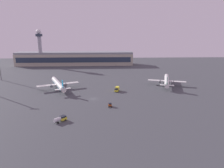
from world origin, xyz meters
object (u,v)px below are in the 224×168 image
(control_tower, at_px, (40,45))
(airplane_terminal_side, at_px, (58,84))
(catering_truck, at_px, (117,89))
(pushback_tug, at_px, (110,105))
(fuel_truck, at_px, (60,119))
(airplane_taxiway_distant, at_px, (167,81))

(control_tower, xyz_separation_m, airplane_terminal_side, (42.92, -105.38, -21.43))
(catering_truck, height_order, pushback_tug, catering_truck)
(fuel_truck, bearing_deg, airplane_terminal_side, 146.10)
(airplane_terminal_side, xyz_separation_m, catering_truck, (42.42, -7.98, -2.17))
(airplane_terminal_side, xyz_separation_m, pushback_tug, (36.39, -37.83, -2.68))
(airplane_terminal_side, xyz_separation_m, airplane_taxiway_distant, (82.39, 7.02, -0.14))
(control_tower, height_order, fuel_truck, control_tower)
(airplane_taxiway_distant, bearing_deg, catering_truck, -142.34)
(airplane_taxiway_distant, xyz_separation_m, catering_truck, (-39.98, -15.01, -2.02))
(airplane_taxiway_distant, xyz_separation_m, fuel_truck, (-69.68, -63.03, -2.24))
(control_tower, xyz_separation_m, pushback_tug, (79.31, -143.21, -24.11))
(airplane_terminal_side, distance_m, airplane_taxiway_distant, 82.69)
(airplane_taxiway_distant, relative_size, catering_truck, 5.97)
(pushback_tug, bearing_deg, airplane_terminal_side, 130.95)
(control_tower, relative_size, airplane_terminal_side, 1.20)
(airplane_terminal_side, bearing_deg, control_tower, 89.10)
(control_tower, distance_m, catering_truck, 143.85)
(fuel_truck, bearing_deg, catering_truck, 101.58)
(control_tower, relative_size, fuel_truck, 7.29)
(airplane_taxiway_distant, relative_size, fuel_truck, 6.03)
(control_tower, relative_size, pushback_tug, 13.89)
(control_tower, xyz_separation_m, catering_truck, (85.34, -113.37, -23.60))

